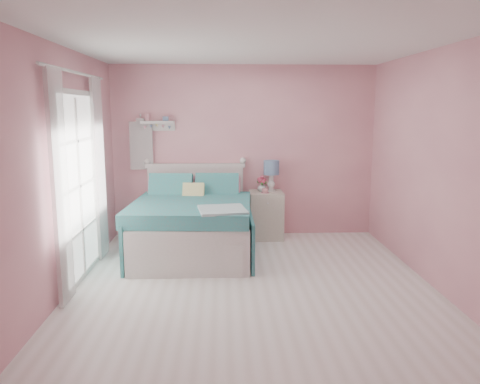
{
  "coord_description": "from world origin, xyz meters",
  "views": [
    {
      "loc": [
        -0.33,
        -4.92,
        1.95
      ],
      "look_at": [
        -0.1,
        1.2,
        0.86
      ],
      "focal_mm": 35.0,
      "sensor_mm": 36.0,
      "label": 1
    }
  ],
  "objects": [
    {
      "name": "nightstand",
      "position": [
        0.33,
        1.99,
        0.36
      ],
      "size": [
        0.5,
        0.49,
        0.72
      ],
      "color": "beige",
      "rests_on": "floor"
    },
    {
      "name": "table_lamp",
      "position": [
        0.41,
        2.05,
        1.04
      ],
      "size": [
        0.23,
        0.23,
        0.47
      ],
      "color": "white",
      "rests_on": "nightstand"
    },
    {
      "name": "curtain_near",
      "position": [
        -1.92,
        -0.34,
        1.18
      ],
      "size": [
        0.04,
        0.4,
        2.32
      ],
      "primitive_type": "cube",
      "color": "white",
      "rests_on": "floor"
    },
    {
      "name": "hanging_dress",
      "position": [
        -1.55,
        2.18,
        1.4
      ],
      "size": [
        0.34,
        0.03,
        0.72
      ],
      "primitive_type": "cube",
      "color": "white",
      "rests_on": "room_shell"
    },
    {
      "name": "roses",
      "position": [
        0.26,
        2.02,
        0.89
      ],
      "size": [
        0.14,
        0.11,
        0.12
      ],
      "color": "#CD4664",
      "rests_on": "vase"
    },
    {
      "name": "wall_shelf",
      "position": [
        -1.3,
        2.19,
        1.73
      ],
      "size": [
        0.5,
        0.15,
        0.25
      ],
      "color": "silver",
      "rests_on": "room_shell"
    },
    {
      "name": "teacup",
      "position": [
        0.3,
        1.88,
        0.75
      ],
      "size": [
        0.12,
        0.12,
        0.07
      ],
      "primitive_type": "imported",
      "rotation": [
        0.0,
        0.0,
        0.36
      ],
      "color": "#D58F94",
      "rests_on": "nightstand"
    },
    {
      "name": "floor",
      "position": [
        0.0,
        0.0,
        0.0
      ],
      "size": [
        4.5,
        4.5,
        0.0
      ],
      "primitive_type": "plane",
      "color": "silver",
      "rests_on": "ground"
    },
    {
      "name": "french_door",
      "position": [
        -1.97,
        0.4,
        1.07
      ],
      "size": [
        0.04,
        1.32,
        2.16
      ],
      "color": "silver",
      "rests_on": "floor"
    },
    {
      "name": "room_shell",
      "position": [
        0.0,
        0.0,
        1.58
      ],
      "size": [
        4.5,
        4.5,
        4.5
      ],
      "color": "#C87F8E",
      "rests_on": "floor"
    },
    {
      "name": "bed",
      "position": [
        -0.74,
        1.27,
        0.39
      ],
      "size": [
        1.64,
        1.99,
        1.12
      ],
      "rotation": [
        0.0,
        0.0,
        -0.07
      ],
      "color": "silver",
      "rests_on": "floor"
    },
    {
      "name": "vase",
      "position": [
        0.26,
        2.02,
        0.78
      ],
      "size": [
        0.17,
        0.17,
        0.14
      ],
      "primitive_type": "imported",
      "rotation": [
        0.0,
        0.0,
        0.39
      ],
      "color": "silver",
      "rests_on": "nightstand"
    },
    {
      "name": "curtain_far",
      "position": [
        -1.92,
        1.14,
        1.18
      ],
      "size": [
        0.04,
        0.4,
        2.32
      ],
      "primitive_type": "cube",
      "color": "white",
      "rests_on": "floor"
    }
  ]
}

